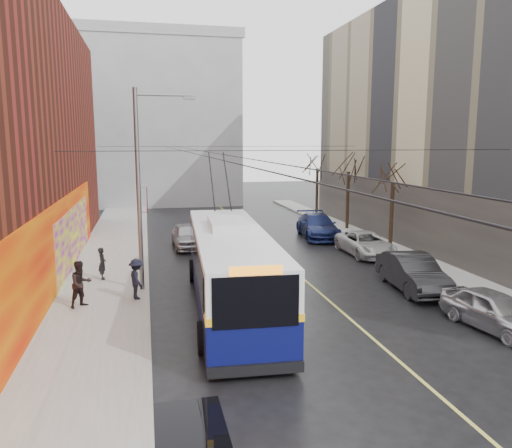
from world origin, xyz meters
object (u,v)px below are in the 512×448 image
(parked_car_c, at_px, (366,244))
(pedestrian_b, at_px, (81,284))
(tree_far, at_px, (318,160))
(parked_car_a, at_px, (494,310))
(pedestrian_a, at_px, (102,263))
(tree_mid, at_px, (349,161))
(pedestrian_c, at_px, (137,279))
(tree_near, at_px, (393,170))
(parked_car_b, at_px, (413,272))
(trolleybus, at_px, (231,267))
(following_car, at_px, (187,236))
(parked_car_d, at_px, (318,226))
(streetlight_pole, at_px, (142,185))

(parked_car_c, distance_m, pedestrian_b, 16.86)
(tree_far, relative_size, parked_car_c, 1.32)
(parked_car_a, relative_size, pedestrian_a, 2.70)
(tree_mid, relative_size, pedestrian_c, 3.87)
(tree_near, relative_size, pedestrian_a, 4.09)
(parked_car_b, height_order, pedestrian_b, pedestrian_b)
(tree_mid, xyz_separation_m, tree_far, (0.00, 7.00, -0.11))
(trolleybus, relative_size, following_car, 2.93)
(tree_mid, height_order, parked_car_a, tree_mid)
(trolleybus, bearing_deg, parked_car_d, 61.27)
(pedestrian_a, bearing_deg, parked_car_d, -67.93)
(streetlight_pole, distance_m, parked_car_a, 14.90)
(tree_mid, distance_m, parked_car_c, 9.64)
(streetlight_pole, bearing_deg, parked_car_c, 20.47)
(streetlight_pole, bearing_deg, trolleybus, -41.57)
(parked_car_a, distance_m, pedestrian_a, 17.15)
(trolleybus, xyz_separation_m, parked_car_b, (8.55, 0.72, -0.91))
(trolleybus, xyz_separation_m, pedestrian_b, (-5.92, 1.04, -0.63))
(parked_car_d, bearing_deg, tree_near, -49.05)
(parked_car_d, bearing_deg, following_car, -165.09)
(parked_car_b, xyz_separation_m, pedestrian_b, (-14.47, 0.32, 0.28))
(pedestrian_b, distance_m, pedestrian_c, 2.24)
(streetlight_pole, relative_size, pedestrian_a, 5.76)
(trolleybus, xyz_separation_m, following_car, (-0.74, 12.28, -0.96))
(tree_mid, xyz_separation_m, following_car, (-12.49, -3.72, -4.48))
(streetlight_pole, xyz_separation_m, tree_far, (15.14, 20.00, 0.30))
(following_car, height_order, pedestrian_b, pedestrian_b)
(parked_car_a, bearing_deg, tree_far, 75.31)
(streetlight_pole, distance_m, parked_car_d, 16.50)
(tree_far, height_order, pedestrian_c, tree_far)
(parked_car_c, bearing_deg, pedestrian_a, -169.65)
(streetlight_pole, distance_m, trolleybus, 5.50)
(parked_car_d, relative_size, following_car, 1.27)
(parked_car_b, bearing_deg, tree_far, 87.18)
(tree_mid, bearing_deg, tree_far, 90.00)
(tree_far, distance_m, parked_car_c, 15.98)
(trolleybus, height_order, parked_car_d, trolleybus)
(tree_mid, distance_m, tree_far, 7.00)
(pedestrian_a, relative_size, pedestrian_c, 0.90)
(parked_car_c, xyz_separation_m, pedestrian_c, (-13.26, -6.21, 0.32))
(streetlight_pole, bearing_deg, following_car, 74.10)
(tree_mid, height_order, pedestrian_c, tree_mid)
(following_car, bearing_deg, parked_car_a, -61.60)
(parked_car_a, bearing_deg, following_car, 111.31)
(tree_near, distance_m, tree_mid, 7.01)
(pedestrian_a, xyz_separation_m, pedestrian_b, (-0.50, -4.05, 0.17))
(parked_car_a, bearing_deg, tree_near, 69.19)
(following_car, xyz_separation_m, pedestrian_c, (-3.01, -10.67, 0.24))
(tree_far, xyz_separation_m, pedestrian_c, (-15.50, -21.39, -4.13))
(pedestrian_c, bearing_deg, tree_mid, -63.68)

